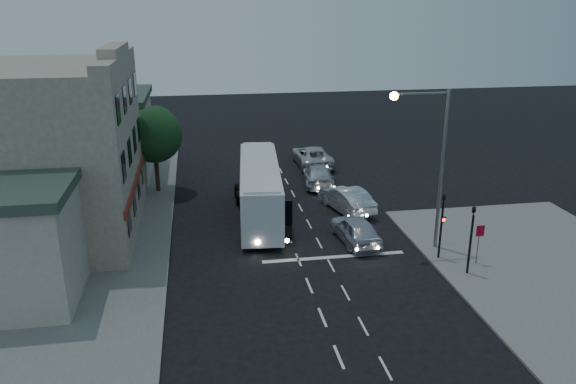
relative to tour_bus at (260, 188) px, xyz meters
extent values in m
plane|color=black|center=(1.30, -8.89, -1.95)|extent=(120.00, 120.00, 0.00)
cube|color=slate|center=(-11.70, -0.89, -1.89)|extent=(12.00, 50.00, 0.12)
cube|color=silver|center=(1.30, -15.89, -1.94)|extent=(0.12, 1.60, 0.01)
cube|color=silver|center=(1.30, -12.89, -1.94)|extent=(0.12, 1.60, 0.01)
cube|color=silver|center=(1.30, -9.89, -1.94)|extent=(0.12, 1.60, 0.01)
cube|color=silver|center=(1.30, -6.89, -1.94)|extent=(0.12, 1.60, 0.01)
cube|color=silver|center=(1.30, -3.89, -1.94)|extent=(0.12, 1.60, 0.01)
cube|color=silver|center=(1.30, -0.89, -1.94)|extent=(0.12, 1.60, 0.01)
cube|color=silver|center=(1.30, 2.11, -1.94)|extent=(0.12, 1.60, 0.01)
cube|color=silver|center=(1.30, 5.11, -1.94)|extent=(0.12, 1.60, 0.01)
cube|color=silver|center=(1.30, 8.11, -1.94)|extent=(0.12, 1.60, 0.01)
cube|color=silver|center=(2.90, -16.89, -1.94)|extent=(0.10, 1.50, 0.01)
cube|color=silver|center=(2.90, -13.89, -1.94)|extent=(0.10, 1.50, 0.01)
cube|color=silver|center=(2.90, -10.89, -1.94)|extent=(0.10, 1.50, 0.01)
cube|color=silver|center=(2.90, -7.89, -1.94)|extent=(0.10, 1.50, 0.01)
cube|color=silver|center=(2.90, -4.89, -1.94)|extent=(0.10, 1.50, 0.01)
cube|color=silver|center=(2.90, -1.89, -1.94)|extent=(0.10, 1.50, 0.01)
cube|color=silver|center=(2.90, 1.11, -1.94)|extent=(0.10, 1.50, 0.01)
cube|color=silver|center=(2.90, 4.11, -1.94)|extent=(0.10, 1.50, 0.01)
cube|color=silver|center=(2.90, 7.11, -1.94)|extent=(0.10, 1.50, 0.01)
cube|color=silver|center=(2.90, 10.11, -1.94)|extent=(0.10, 1.50, 0.01)
cube|color=silver|center=(3.30, -6.89, -1.94)|extent=(8.00, 0.35, 0.01)
cube|color=white|center=(0.00, 0.00, -0.04)|extent=(3.47, 11.89, 3.13)
cube|color=white|center=(0.00, 0.00, 1.57)|extent=(3.04, 11.47, 0.18)
cube|color=black|center=(0.00, -5.81, 0.44)|extent=(2.25, 0.31, 1.47)
cube|color=black|center=(1.23, 0.49, 0.59)|extent=(0.90, 9.73, 0.88)
cube|color=black|center=(-1.23, 0.49, 0.59)|extent=(0.90, 9.73, 0.88)
cube|color=red|center=(1.24, 0.98, -0.48)|extent=(0.50, 5.35, 1.37)
cube|color=red|center=(-1.24, 0.98, -0.48)|extent=(0.50, 5.35, 1.37)
cylinder|color=black|center=(-1.22, -4.10, -1.46)|extent=(0.43, 1.00, 0.98)
cylinder|color=black|center=(1.22, -4.10, -1.46)|extent=(0.43, 1.00, 0.98)
cylinder|color=black|center=(-1.22, 2.44, -1.46)|extent=(0.43, 1.00, 0.98)
cylinder|color=black|center=(1.22, 2.44, -1.46)|extent=(0.43, 1.00, 0.98)
cylinder|color=black|center=(-1.22, 4.10, -1.46)|extent=(0.43, 1.00, 0.98)
cylinder|color=black|center=(1.22, 4.10, -1.46)|extent=(0.43, 1.00, 0.98)
cylinder|color=#FFF2CC|center=(-0.83, -5.88, -1.22)|extent=(0.26, 0.07, 0.25)
cylinder|color=#FFF2CC|center=(0.83, -5.88, -1.22)|extent=(0.26, 0.07, 0.25)
imported|color=silver|center=(5.02, -5.09, -1.16)|extent=(2.30, 4.80, 1.58)
imported|color=white|center=(5.85, 0.04, -1.11)|extent=(3.02, 5.35, 1.67)
imported|color=silver|center=(5.18, 5.87, -1.19)|extent=(2.84, 5.47, 1.52)
imported|color=silver|center=(5.79, 11.22, -1.11)|extent=(2.84, 6.04, 1.67)
cylinder|color=black|center=(8.90, -8.09, -0.23)|extent=(0.12, 0.12, 3.20)
imported|color=black|center=(8.90, -8.09, 1.82)|extent=(0.15, 0.18, 0.90)
cube|color=black|center=(8.90, -8.27, 0.47)|extent=(0.25, 0.12, 0.30)
cube|color=#FF0C0C|center=(8.90, -8.34, 0.47)|extent=(0.16, 0.02, 0.18)
cylinder|color=black|center=(9.60, -10.09, -0.23)|extent=(0.12, 0.12, 3.20)
imported|color=black|center=(9.60, -10.09, 1.82)|extent=(0.18, 0.15, 0.90)
cylinder|color=slate|center=(10.60, -9.09, -0.83)|extent=(0.06, 0.06, 2.00)
cube|color=#B2031A|center=(10.60, -9.16, 0.07)|extent=(0.45, 0.03, 0.60)
cylinder|color=slate|center=(9.30, -6.69, 2.67)|extent=(0.20, 0.20, 9.00)
cylinder|color=slate|center=(7.80, -6.69, 6.97)|extent=(3.00, 0.12, 0.12)
sphere|color=#FFBF59|center=(6.30, -6.69, 6.87)|extent=(0.44, 0.44, 0.44)
cube|color=gray|center=(-12.70, -0.89, 3.17)|extent=(10.00, 12.00, 10.00)
cube|color=gray|center=(-8.20, -0.89, 8.42)|extent=(1.00, 12.00, 0.50)
cube|color=gray|center=(-8.20, -0.89, 8.92)|extent=(1.00, 6.00, 0.50)
cube|color=maroon|center=(-7.65, -0.89, 1.17)|extent=(0.15, 12.00, 0.50)
cube|color=black|center=(-7.68, -5.39, 0.37)|extent=(0.06, 1.30, 1.50)
cube|color=black|center=(-7.68, -2.39, 0.37)|extent=(0.06, 1.30, 1.50)
cube|color=black|center=(-7.68, 0.61, 0.37)|extent=(0.06, 1.30, 1.50)
cube|color=black|center=(-7.68, 3.61, 0.37)|extent=(0.06, 1.30, 1.50)
cube|color=black|center=(-7.68, -5.39, 3.37)|extent=(0.06, 1.30, 1.50)
cube|color=black|center=(-7.68, -2.39, 3.37)|extent=(0.06, 1.30, 1.50)
cube|color=black|center=(-7.68, 0.61, 3.37)|extent=(0.06, 1.30, 1.50)
cube|color=black|center=(-7.68, 3.61, 3.37)|extent=(0.06, 1.30, 1.50)
cube|color=black|center=(-7.68, -5.39, 6.37)|extent=(0.06, 1.30, 1.50)
cube|color=black|center=(-7.68, -2.39, 6.37)|extent=(0.06, 1.30, 1.50)
cube|color=black|center=(-7.68, 0.61, 6.37)|extent=(0.06, 1.30, 1.50)
cube|color=black|center=(-7.68, 3.61, 6.37)|extent=(0.06, 1.30, 1.50)
cube|color=#A49E92|center=(-12.20, 11.11, 1.17)|extent=(9.00, 9.00, 6.00)
cube|color=#364A3B|center=(-12.20, 11.11, 4.42)|extent=(9.40, 9.40, 0.50)
cylinder|color=black|center=(-6.90, 6.11, -0.43)|extent=(0.32, 0.32, 2.80)
sphere|color=#0C3412|center=(-6.90, 6.11, 2.37)|extent=(4.00, 4.00, 4.00)
sphere|color=#275028|center=(-6.70, 6.71, 3.07)|extent=(2.60, 2.60, 2.60)
sphere|color=#0C3412|center=(-7.20, 5.51, 2.77)|extent=(2.40, 2.40, 2.40)
camera|label=1|loc=(-3.80, -34.36, 11.55)|focal=35.00mm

